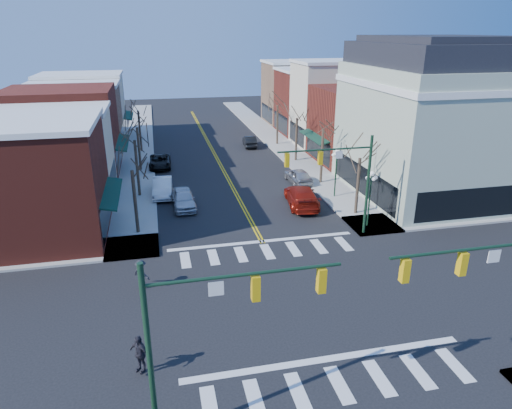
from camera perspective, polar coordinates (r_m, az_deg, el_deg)
ground at (r=25.19m, az=4.91°, el=-12.15°), size 160.00×160.00×0.00m
sidewalk_left at (r=42.35m, az=-14.76°, el=1.49°), size 3.50×70.00×0.15m
sidewalk_right at (r=45.01m, az=8.05°, el=3.15°), size 3.50×70.00×0.15m
bldg_left_brick_a at (r=34.40m, az=-26.95°, el=2.23°), size 10.00×8.50×8.00m
bldg_left_stucco_a at (r=41.72m, az=-24.56°, el=5.26°), size 10.00×7.00×7.50m
bldg_left_brick_b at (r=49.27m, az=-22.95°, el=8.29°), size 10.00×9.00×8.50m
bldg_left_tan at (r=57.33m, az=-21.61°, el=9.71°), size 10.00×7.50×7.80m
bldg_left_stucco_b at (r=64.86m, az=-20.71°, el=11.18°), size 10.00×8.00×8.20m
bldg_right_brick_a at (r=51.77m, az=13.17°, el=9.65°), size 10.00×8.50×8.00m
bldg_right_stucco at (r=58.58m, az=9.99°, el=12.16°), size 10.00×7.00×10.00m
bldg_right_brick_b at (r=65.60m, az=7.45°, el=12.56°), size 10.00×8.00×8.50m
bldg_right_tan at (r=73.07m, az=5.30°, el=13.70°), size 10.00×8.00×9.00m
victorian_corner at (r=42.16m, az=21.25°, el=9.96°), size 12.25×14.25×13.30m
traffic_mast_near_left at (r=15.57m, az=-6.44°, el=-14.66°), size 6.60×0.28×7.20m
traffic_mast_near_right at (r=19.74m, az=27.93°, el=-8.95°), size 6.60×0.28×7.20m
traffic_mast_far_right at (r=31.34m, az=10.89°, el=3.88°), size 6.60×0.28×7.20m
lamppost_corner at (r=33.91m, az=14.10°, el=1.84°), size 0.36×0.36×4.33m
lamppost_midblock at (r=39.54m, az=10.00°, el=4.89°), size 0.36×0.36×4.33m
tree_left_a at (r=33.09m, az=-14.86°, el=0.21°), size 0.24×0.24×4.76m
tree_left_b at (r=40.65m, az=-14.62°, el=4.32°), size 0.24×0.24×5.04m
tree_left_c at (r=48.44m, az=-14.41°, el=6.68°), size 0.24×0.24×4.55m
tree_left_d at (r=56.20m, az=-14.30°, el=8.81°), size 0.24×0.24×4.90m
tree_right_a at (r=36.33m, az=12.59°, el=2.16°), size 0.24×0.24×4.62m
tree_right_b at (r=43.28m, az=8.23°, el=5.89°), size 0.24×0.24×5.18m
tree_right_c at (r=50.65m, az=5.06°, el=8.04°), size 0.24×0.24×4.83m
tree_right_d at (r=58.14m, az=2.68°, el=9.86°), size 0.24×0.24×4.97m
car_left_near at (r=37.89m, az=-9.05°, el=0.73°), size 1.93×4.54×1.53m
car_left_mid at (r=40.98m, az=-11.61°, el=2.13°), size 1.86×4.71×1.53m
car_left_far at (r=49.57m, az=-11.92°, el=5.28°), size 2.38×4.83×1.32m
car_right_near at (r=37.97m, az=5.73°, el=1.05°), size 3.08×6.00×1.67m
car_right_mid at (r=43.69m, az=5.29°, el=3.59°), size 1.95×4.28×1.42m
car_right_far at (r=57.52m, az=-0.80°, el=7.91°), size 1.72×4.15×1.34m
pedestrian_dark_a at (r=20.73m, az=-14.36°, el=-17.61°), size 1.06×1.02×1.77m
pedestrian_dark_b at (r=26.66m, az=-14.16°, el=-8.34°), size 1.18×1.15×1.63m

